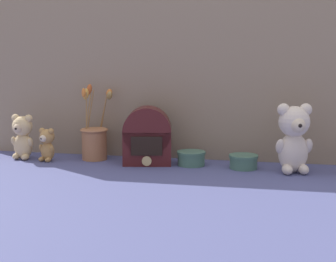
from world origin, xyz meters
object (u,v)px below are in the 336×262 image
teddy_bear_large (294,137)px  decorative_tin_short (191,158)px  flower_vase (94,139)px  teddy_bear_small (47,144)px  decorative_tin_tall (243,162)px  vintage_radio (147,138)px  teddy_bear_medium (22,136)px

teddy_bear_large → decorative_tin_short: 0.41m
flower_vase → decorative_tin_short: (0.41, -0.03, -0.06)m
flower_vase → decorative_tin_short: size_ratio=2.78×
teddy_bear_small → flower_vase: (0.18, 0.07, 0.01)m
teddy_bear_small → decorative_tin_short: size_ratio=1.22×
teddy_bear_small → decorative_tin_short: teddy_bear_small is taller
teddy_bear_large → decorative_tin_tall: teddy_bear_large is taller
vintage_radio → decorative_tin_short: vintage_radio is taller
teddy_bear_large → vintage_radio: bearing=175.9°
vintage_radio → decorative_tin_short: (0.18, 0.01, -0.08)m
decorative_tin_tall → teddy_bear_small: bearing=-178.1°
teddy_bear_large → decorative_tin_short: size_ratio=2.29×
teddy_bear_small → flower_vase: flower_vase is taller
teddy_bear_large → teddy_bear_medium: teddy_bear_large is taller
teddy_bear_large → decorative_tin_short: (-0.39, 0.05, -0.11)m
teddy_bear_medium → decorative_tin_short: bearing=1.8°
decorative_tin_short → teddy_bear_medium: bearing=-178.2°
flower_vase → decorative_tin_short: flower_vase is taller
teddy_bear_large → teddy_bear_medium: (-1.10, 0.03, -0.04)m
teddy_bear_medium → decorative_tin_short: size_ratio=1.67×
vintage_radio → decorative_tin_tall: (0.38, -0.01, -0.08)m
teddy_bear_small → decorative_tin_short: bearing=4.1°
teddy_bear_medium → decorative_tin_short: teddy_bear_medium is taller
teddy_bear_medium → decorative_tin_short: (0.71, 0.02, -0.07)m
vintage_radio → decorative_tin_tall: 0.39m
teddy_bear_large → flower_vase: size_ratio=0.82×
decorative_tin_tall → decorative_tin_short: decorative_tin_short is taller
teddy_bear_medium → decorative_tin_tall: (0.91, 0.01, -0.07)m
teddy_bear_large → decorative_tin_tall: 0.22m
teddy_bear_large → vintage_radio: teddy_bear_large is taller
teddy_bear_medium → vintage_radio: 0.53m
flower_vase → teddy_bear_medium: bearing=-169.6°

